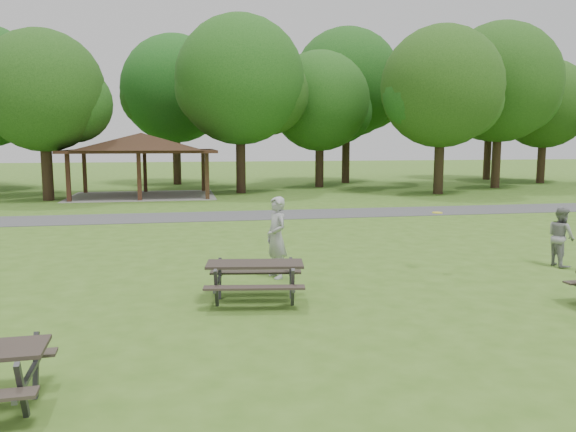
% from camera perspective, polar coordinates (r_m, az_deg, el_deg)
% --- Properties ---
extents(ground, '(160.00, 160.00, 0.00)m').
position_cam_1_polar(ground, '(11.13, -1.18, -9.50)').
color(ground, '#3F691E').
rests_on(ground, ground).
extents(asphalt_path, '(120.00, 3.20, 0.02)m').
position_cam_1_polar(asphalt_path, '(24.76, -6.66, 0.00)').
color(asphalt_path, '#47474A').
rests_on(asphalt_path, ground).
extents(pavilion, '(8.60, 7.01, 3.76)m').
position_cam_1_polar(pavilion, '(34.55, -14.68, 7.03)').
color(pavilion, '#311A12').
rests_on(pavilion, ground).
extents(tree_row_d, '(6.93, 6.60, 9.27)m').
position_cam_1_polar(tree_row_d, '(33.86, -23.49, 11.24)').
color(tree_row_d, black).
rests_on(tree_row_d, ground).
extents(tree_row_e, '(8.40, 8.00, 11.02)m').
position_cam_1_polar(tree_row_e, '(35.89, -4.75, 13.21)').
color(tree_row_e, black).
rests_on(tree_row_e, ground).
extents(tree_row_f, '(7.35, 7.00, 9.55)m').
position_cam_1_polar(tree_row_f, '(40.32, 3.37, 11.27)').
color(tree_row_f, black).
rests_on(tree_row_f, ground).
extents(tree_row_g, '(7.77, 7.40, 10.25)m').
position_cam_1_polar(tree_row_g, '(36.31, 15.44, 12.19)').
color(tree_row_g, black).
rests_on(tree_row_g, ground).
extents(tree_row_h, '(8.61, 8.20, 11.37)m').
position_cam_1_polar(tree_row_h, '(42.30, 20.81, 12.23)').
color(tree_row_h, '#322116').
rests_on(tree_row_h, ground).
extents(tree_row_i, '(7.14, 6.80, 9.52)m').
position_cam_1_polar(tree_row_i, '(48.42, 24.68, 10.07)').
color(tree_row_i, '#322016').
rests_on(tree_row_i, ground).
extents(tree_deep_b, '(8.40, 8.00, 11.13)m').
position_cam_1_polar(tree_deep_b, '(43.66, -11.26, 12.24)').
color(tree_deep_b, black).
rests_on(tree_deep_b, ground).
extents(tree_deep_c, '(8.82, 8.40, 11.90)m').
position_cam_1_polar(tree_deep_c, '(44.61, 6.11, 12.95)').
color(tree_deep_c, black).
rests_on(tree_deep_c, ground).
extents(tree_deep_d, '(8.40, 8.00, 11.27)m').
position_cam_1_polar(tree_deep_d, '(51.19, 19.93, 11.39)').
color(tree_deep_d, black).
rests_on(tree_deep_d, ground).
extents(picnic_table_middle, '(2.17, 1.85, 0.85)m').
position_cam_1_polar(picnic_table_middle, '(11.50, -3.38, -5.71)').
color(picnic_table_middle, '#2A231F').
rests_on(picnic_table_middle, ground).
extents(frisbee_in_flight, '(0.33, 0.33, 0.02)m').
position_cam_1_polar(frisbee_in_flight, '(14.53, 14.93, 0.33)').
color(frisbee_in_flight, yellow).
rests_on(frisbee_in_flight, ground).
extents(frisbee_thrower, '(0.65, 0.82, 1.96)m').
position_cam_1_polar(frisbee_thrower, '(13.45, -1.17, -2.19)').
color(frisbee_thrower, '#A4A4A7').
rests_on(frisbee_thrower, ground).
extents(frisbee_catcher, '(0.62, 0.78, 1.58)m').
position_cam_1_polar(frisbee_catcher, '(16.36, 25.99, -1.89)').
color(frisbee_catcher, gray).
rests_on(frisbee_catcher, ground).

